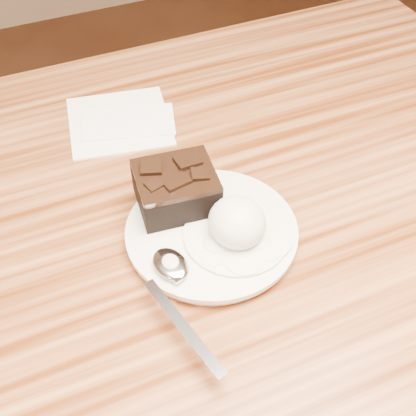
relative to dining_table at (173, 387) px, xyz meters
name	(u,v)px	position (x,y,z in m)	size (l,w,h in m)	color
dining_table	(173,387)	(0.00, 0.00, 0.00)	(1.20, 0.80, 0.75)	#50210A
plate	(212,233)	(0.06, -0.02, 0.38)	(0.19, 0.19, 0.02)	white
brownie	(176,191)	(0.03, 0.03, 0.41)	(0.09, 0.08, 0.04)	black
ice_cream_scoop	(237,222)	(0.08, -0.05, 0.41)	(0.06, 0.07, 0.05)	white
melt_puddle	(236,235)	(0.08, -0.05, 0.39)	(0.12, 0.12, 0.00)	white
spoon	(171,265)	(-0.01, -0.06, 0.40)	(0.04, 0.19, 0.01)	silver
napkin	(119,121)	(0.02, 0.22, 0.38)	(0.14, 0.14, 0.01)	white
crumb_a	(188,227)	(0.03, -0.01, 0.39)	(0.01, 0.01, 0.00)	black
crumb_b	(216,217)	(0.07, -0.01, 0.39)	(0.01, 0.01, 0.00)	black
crumb_c	(192,227)	(0.04, -0.02, 0.39)	(0.01, 0.00, 0.00)	black
crumb_d	(239,245)	(0.07, -0.06, 0.39)	(0.01, 0.01, 0.00)	black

